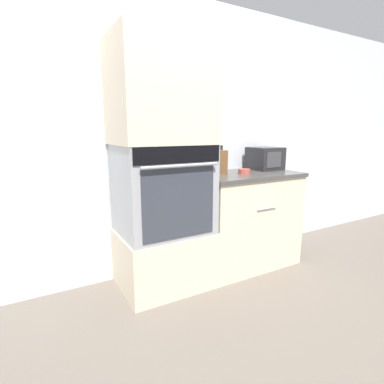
% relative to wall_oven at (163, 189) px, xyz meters
% --- Properties ---
extents(ground_plane, '(12.00, 12.00, 0.00)m').
position_rel_wall_oven_xyz_m(ground_plane, '(0.38, -0.30, -0.85)').
color(ground_plane, '#6B6056').
extents(wall_back, '(8.00, 0.05, 2.50)m').
position_rel_wall_oven_xyz_m(wall_back, '(0.38, 0.33, 0.40)').
color(wall_back, silver).
rests_on(wall_back, ground_plane).
extents(oven_cabinet_base, '(0.75, 0.60, 0.49)m').
position_rel_wall_oven_xyz_m(oven_cabinet_base, '(0.00, 0.00, -0.61)').
color(oven_cabinet_base, beige).
rests_on(oven_cabinet_base, ground_plane).
extents(wall_oven, '(0.73, 0.64, 0.73)m').
position_rel_wall_oven_xyz_m(wall_oven, '(0.00, 0.00, 0.00)').
color(wall_oven, '#9EA0A5').
rests_on(wall_oven, oven_cabinet_base).
extents(oven_cabinet_upper, '(0.75, 0.60, 0.81)m').
position_rel_wall_oven_xyz_m(oven_cabinet_upper, '(0.00, 0.00, 0.77)').
color(oven_cabinet_upper, beige).
rests_on(oven_cabinet_upper, wall_oven).
extents(counter_unit, '(1.02, 0.63, 0.93)m').
position_rel_wall_oven_xyz_m(counter_unit, '(0.88, 0.00, -0.39)').
color(counter_unit, beige).
rests_on(counter_unit, ground_plane).
extents(microwave, '(0.30, 0.30, 0.23)m').
position_rel_wall_oven_xyz_m(microwave, '(1.21, 0.10, 0.19)').
color(microwave, '#232326').
rests_on(microwave, counter_unit).
extents(knife_block, '(0.09, 0.13, 0.26)m').
position_rel_wall_oven_xyz_m(knife_block, '(0.63, 0.10, 0.19)').
color(knife_block, brown).
rests_on(knife_block, counter_unit).
extents(bowl, '(0.11, 0.11, 0.04)m').
position_rel_wall_oven_xyz_m(bowl, '(0.83, -0.03, 0.10)').
color(bowl, '#B24C42').
rests_on(bowl, counter_unit).
extents(condiment_jar_near, '(0.06, 0.06, 0.10)m').
position_rel_wall_oven_xyz_m(condiment_jar_near, '(0.60, 0.22, 0.12)').
color(condiment_jar_near, brown).
rests_on(condiment_jar_near, counter_unit).
extents(condiment_jar_mid, '(0.06, 0.06, 0.08)m').
position_rel_wall_oven_xyz_m(condiment_jar_mid, '(0.78, 0.23, 0.12)').
color(condiment_jar_mid, '#427047').
rests_on(condiment_jar_mid, counter_unit).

